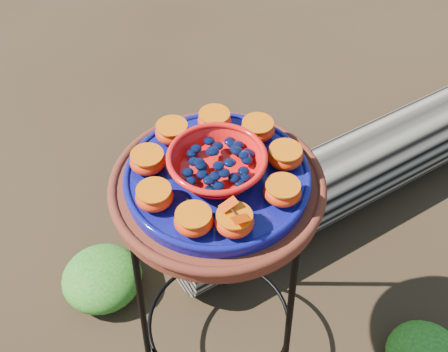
# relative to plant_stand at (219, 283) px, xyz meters

# --- Properties ---
(ground) EXTENTS (60.00, 60.00, 0.00)m
(ground) POSITION_rel_plant_stand_xyz_m (0.00, 0.00, -0.35)
(ground) COLOR black
(plant_stand) EXTENTS (0.44, 0.44, 0.70)m
(plant_stand) POSITION_rel_plant_stand_xyz_m (0.00, 0.00, 0.00)
(plant_stand) COLOR black
(plant_stand) RESTS_ON ground
(terracotta_saucer) EXTENTS (0.44, 0.44, 0.04)m
(terracotta_saucer) POSITION_rel_plant_stand_xyz_m (0.00, 0.00, 0.37)
(terracotta_saucer) COLOR #50240F
(terracotta_saucer) RESTS_ON plant_stand
(cobalt_plate) EXTENTS (0.38, 0.38, 0.03)m
(cobalt_plate) POSITION_rel_plant_stand_xyz_m (0.00, 0.00, 0.40)
(cobalt_plate) COLOR #0A044C
(cobalt_plate) RESTS_ON terracotta_saucer
(red_bowl) EXTENTS (0.19, 0.19, 0.05)m
(red_bowl) POSITION_rel_plant_stand_xyz_m (0.00, 0.00, 0.44)
(red_bowl) COLOR red
(red_bowl) RESTS_ON cobalt_plate
(glass_gems) EXTENTS (0.15, 0.15, 0.03)m
(glass_gems) POSITION_rel_plant_stand_xyz_m (0.00, 0.00, 0.48)
(glass_gems) COLOR black
(glass_gems) RESTS_ON red_bowl
(orange_half_0) EXTENTS (0.07, 0.07, 0.04)m
(orange_half_0) POSITION_rel_plant_stand_xyz_m (0.04, -0.14, 0.43)
(orange_half_0) COLOR red
(orange_half_0) RESTS_ON cobalt_plate
(orange_half_1) EXTENTS (0.07, 0.07, 0.04)m
(orange_half_1) POSITION_rel_plant_stand_xyz_m (0.13, -0.06, 0.43)
(orange_half_1) COLOR red
(orange_half_1) RESTS_ON cobalt_plate
(orange_half_2) EXTENTS (0.07, 0.07, 0.04)m
(orange_half_2) POSITION_rel_plant_stand_xyz_m (0.14, 0.04, 0.43)
(orange_half_2) COLOR red
(orange_half_2) RESTS_ON cobalt_plate
(orange_half_3) EXTENTS (0.07, 0.07, 0.04)m
(orange_half_3) POSITION_rel_plant_stand_xyz_m (0.08, 0.12, 0.43)
(orange_half_3) COLOR red
(orange_half_3) RESTS_ON cobalt_plate
(orange_half_4) EXTENTS (0.07, 0.07, 0.04)m
(orange_half_4) POSITION_rel_plant_stand_xyz_m (-0.02, 0.14, 0.43)
(orange_half_4) COLOR red
(orange_half_4) RESTS_ON cobalt_plate
(orange_half_5) EXTENTS (0.07, 0.07, 0.04)m
(orange_half_5) POSITION_rel_plant_stand_xyz_m (-0.10, 0.10, 0.43)
(orange_half_5) COLOR red
(orange_half_5) RESTS_ON cobalt_plate
(orange_half_6) EXTENTS (0.07, 0.07, 0.04)m
(orange_half_6) POSITION_rel_plant_stand_xyz_m (-0.14, 0.01, 0.43)
(orange_half_6) COLOR red
(orange_half_6) RESTS_ON cobalt_plate
(orange_half_7) EXTENTS (0.07, 0.07, 0.04)m
(orange_half_7) POSITION_rel_plant_stand_xyz_m (-0.11, -0.09, 0.43)
(orange_half_7) COLOR red
(orange_half_7) RESTS_ON cobalt_plate
(orange_half_8) EXTENTS (0.07, 0.07, 0.04)m
(orange_half_8) POSITION_rel_plant_stand_xyz_m (-0.03, -0.14, 0.43)
(orange_half_8) COLOR red
(orange_half_8) RESTS_ON cobalt_plate
(butterfly) EXTENTS (0.09, 0.08, 0.01)m
(butterfly) POSITION_rel_plant_stand_xyz_m (0.04, -0.14, 0.46)
(butterfly) COLOR #C22F00
(butterfly) RESTS_ON orange_half_0
(driftwood_log) EXTENTS (1.37, 1.14, 0.27)m
(driftwood_log) POSITION_rel_plant_stand_xyz_m (0.42, 0.63, -0.22)
(driftwood_log) COLOR black
(driftwood_log) RESTS_ON ground
(foliage_left) EXTENTS (0.26, 0.26, 0.13)m
(foliage_left) POSITION_rel_plant_stand_xyz_m (-0.39, 0.17, -0.29)
(foliage_left) COLOR #14490F
(foliage_left) RESTS_ON ground
(foliage_back) EXTENTS (0.32, 0.32, 0.16)m
(foliage_back) POSITION_rel_plant_stand_xyz_m (-0.11, 0.60, -0.27)
(foliage_back) COLOR #14490F
(foliage_back) RESTS_ON ground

